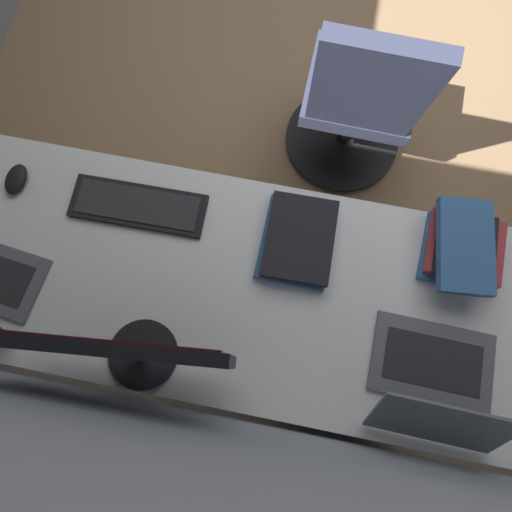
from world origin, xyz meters
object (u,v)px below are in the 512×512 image
keyboard_main (138,206)px  book_stack_near (298,240)px  drawer_pedestal (333,330)px  book_stack_far (462,248)px  laptop_leftmost (435,385)px  mouse_main (16,179)px  monitor_primary (119,350)px  office_chair (358,104)px

keyboard_main → book_stack_near: 0.51m
drawer_pedestal → book_stack_near: (0.21, -0.20, 0.41)m
drawer_pedestal → book_stack_far: bearing=-136.0°
drawer_pedestal → laptop_leftmost: bearing=148.0°
laptop_leftmost → mouse_main: size_ratio=3.36×
monitor_primary → mouse_main: bearing=-40.0°
monitor_primary → office_chair: 1.34m
mouse_main → book_stack_near: size_ratio=0.38×
laptop_leftmost → book_stack_near: 0.55m
laptop_leftmost → mouse_main: 1.39m
mouse_main → book_stack_far: (-1.38, -0.03, 0.04)m
keyboard_main → office_chair: office_chair is taller
keyboard_main → office_chair: bearing=-133.8°
monitor_primary → laptop_leftmost: monitor_primary is taller
book_stack_near → laptop_leftmost: bearing=141.8°
keyboard_main → mouse_main: 0.40m
laptop_leftmost → office_chair: 1.13m
keyboard_main → office_chair: (-0.66, -0.69, -0.28)m
keyboard_main → drawer_pedestal: bearing=163.0°
laptop_leftmost → monitor_primary: bearing=5.1°
drawer_pedestal → mouse_main: 1.20m
book_stack_near → office_chair: size_ratio=0.28×
book_stack_near → office_chair: (-0.15, -0.71, -0.30)m
drawer_pedestal → book_stack_far: book_stack_far is taller
laptop_leftmost → office_chair: size_ratio=0.36×
keyboard_main → mouse_main: bearing=-1.4°
mouse_main → drawer_pedestal: bearing=168.5°
drawer_pedestal → monitor_primary: monitor_primary is taller
laptop_leftmost → book_stack_near: size_ratio=1.27×
keyboard_main → laptop_leftmost: bearing=159.1°
keyboard_main → book_stack_far: (-0.98, -0.04, 0.04)m
laptop_leftmost → book_stack_near: bearing=-38.2°
book_stack_near → keyboard_main: bearing=-2.1°
laptop_leftmost → office_chair: bearing=-74.9°
laptop_leftmost → book_stack_near: laptop_leftmost is taller
office_chair → book_stack_near: bearing=77.8°
drawer_pedestal → book_stack_near: book_stack_near is taller
monitor_primary → book_stack_far: 0.99m
drawer_pedestal → office_chair: (0.05, -0.91, 0.11)m
monitor_primary → laptop_leftmost: size_ratio=1.56×
monitor_primary → book_stack_far: size_ratio=1.86×
book_stack_far → office_chair: 0.79m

